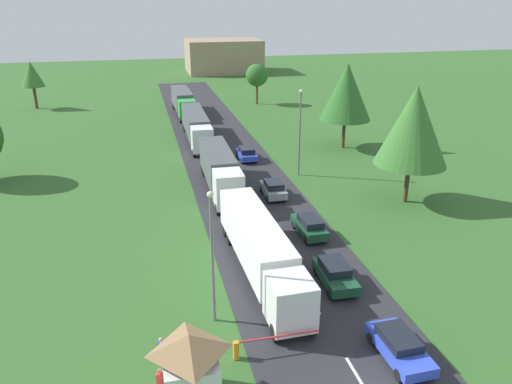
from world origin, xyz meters
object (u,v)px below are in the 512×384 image
object	(u,v)px
person_second	(162,351)
tree_maple	(32,74)
barrier_gate	(251,345)
car_fourth	(273,189)
car_fifth	(246,153)
tree_ash	(257,75)
car_lead	(399,346)
guard_booth	(191,369)
lamppost_lead	(212,251)
lamppost_second	(300,129)
car_second	(335,273)
truck_lead	(260,247)
truck_third	(196,125)
motorcycle_courier	(315,222)
car_third	(309,226)
truck_second	(220,169)
truck_fourth	(183,101)
person_third	(160,383)
distant_building	(223,56)
tree_birch	(346,92)
tree_pine	(413,126)

from	to	relation	value
person_second	tree_maple	world-z (taller)	tree_maple
barrier_gate	car_fourth	bearing A→B (deg)	71.97
car_fifth	tree_ash	size ratio (longest dim) A/B	0.58
tree_maple	car_lead	bearing A→B (deg)	-67.93
guard_booth	barrier_gate	world-z (taller)	guard_booth
person_second	lamppost_lead	world-z (taller)	lamppost_lead
guard_booth	lamppost_lead	distance (m)	6.91
car_lead	lamppost_second	world-z (taller)	lamppost_second
car_second	truck_lead	bearing A→B (deg)	152.38
truck_third	tree_maple	bearing A→B (deg)	131.76
lamppost_lead	car_second	bearing A→B (deg)	13.76
car_fourth	motorcycle_courier	world-z (taller)	car_fourth
lamppost_second	guard_booth	bearing A→B (deg)	-116.37
car_lead	car_third	world-z (taller)	car_third
barrier_gate	truck_lead	bearing A→B (deg)	73.03
truck_second	truck_fourth	xyz separation A→B (m)	(-0.18, 34.33, -0.08)
car_fourth	car_fifth	distance (m)	11.68
car_fourth	person_second	bearing A→B (deg)	-118.86
truck_fourth	tree_maple	xyz separation A→B (m)	(-23.40, 10.11, 3.48)
car_lead	car_second	xyz separation A→B (m)	(-0.59, 7.54, 0.06)
guard_booth	tree_ash	world-z (taller)	tree_ash
person_third	tree_maple	size ratio (longest dim) A/B	0.22
guard_booth	distant_building	xyz separation A→B (m)	(19.85, 106.10, 1.90)
car_lead	tree_maple	world-z (taller)	tree_maple
tree_ash	barrier_gate	bearing A→B (deg)	-103.59
truck_lead	truck_third	size ratio (longest dim) A/B	1.01
lamppost_second	tree_ash	bearing A→B (deg)	83.41
person_second	motorcycle_courier	bearing A→B (deg)	46.19
car_second	car_third	world-z (taller)	car_third
car_second	barrier_gate	xyz separation A→B (m)	(-6.86, -5.60, -0.16)
car_fourth	person_second	world-z (taller)	person_second
lamppost_second	truck_fourth	bearing A→B (deg)	105.73
car_lead	distant_building	xyz separation A→B (m)	(9.03, 105.54, 3.03)
truck_lead	car_second	xyz separation A→B (m)	(4.44, -2.32, -1.25)
truck_second	tree_maple	distance (m)	50.43
barrier_gate	car_lead	bearing A→B (deg)	-14.57
car_fourth	car_lead	bearing A→B (deg)	-88.77
lamppost_lead	tree_ash	size ratio (longest dim) A/B	1.18
tree_ash	distant_building	xyz separation A→B (m)	(1.03, 39.70, -1.08)
tree_birch	car_lead	bearing A→B (deg)	-108.15
truck_second	tree_ash	distance (m)	41.85
truck_second	car_third	distance (m)	12.56
lamppost_lead	guard_booth	bearing A→B (deg)	-108.15
barrier_gate	person_third	distance (m)	5.11
truck_second	person_second	distance (m)	24.81
tree_maple	tree_pine	xyz separation A→B (m)	(39.63, -51.12, 1.53)
truck_second	truck_fourth	world-z (taller)	truck_second
car_second	guard_booth	xyz separation A→B (m)	(-10.23, -8.10, 1.07)
truck_fourth	car_fifth	bearing A→B (deg)	-79.61
lamppost_lead	tree_maple	bearing A→B (deg)	106.92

